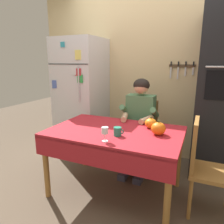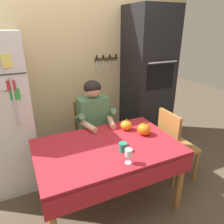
% 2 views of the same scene
% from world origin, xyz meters
% --- Properties ---
extents(ground_plane, '(10.00, 10.00, 0.00)m').
position_xyz_m(ground_plane, '(0.00, 0.00, 0.00)').
color(ground_plane, brown).
rests_on(ground_plane, ground).
extents(back_wall_assembly, '(3.70, 0.13, 2.60)m').
position_xyz_m(back_wall_assembly, '(0.05, 1.35, 1.30)').
color(back_wall_assembly, '#D1B784').
rests_on(back_wall_assembly, ground).
extents(refrigerator, '(0.68, 0.71, 1.80)m').
position_xyz_m(refrigerator, '(-0.95, 0.96, 0.90)').
color(refrigerator, silver).
rests_on(refrigerator, ground).
extents(wall_oven, '(0.60, 0.64, 2.10)m').
position_xyz_m(wall_oven, '(1.05, 1.00, 1.05)').
color(wall_oven, black).
rests_on(wall_oven, ground).
extents(dining_table, '(1.40, 0.90, 0.74)m').
position_xyz_m(dining_table, '(0.00, 0.08, 0.66)').
color(dining_table, '#9E6B33').
rests_on(dining_table, ground).
extents(chair_behind_person, '(0.40, 0.40, 0.93)m').
position_xyz_m(chair_behind_person, '(0.09, 0.87, 0.51)').
color(chair_behind_person, brown).
rests_on(chair_behind_person, ground).
extents(seated_person, '(0.47, 0.55, 1.25)m').
position_xyz_m(seated_person, '(0.09, 0.68, 0.74)').
color(seated_person, '#38384C').
rests_on(seated_person, ground).
extents(chair_right_side, '(0.40, 0.40, 0.93)m').
position_xyz_m(chair_right_side, '(0.90, 0.15, 0.51)').
color(chair_right_side, '#9E6B33').
rests_on(chair_right_side, ground).
extents(coffee_mug, '(0.11, 0.08, 0.09)m').
position_xyz_m(coffee_mug, '(0.09, -0.06, 0.78)').
color(coffee_mug, '#237F66').
rests_on(coffee_mug, dining_table).
extents(wine_glass, '(0.06, 0.06, 0.14)m').
position_xyz_m(wine_glass, '(0.04, -0.24, 0.84)').
color(wine_glass, white).
rests_on(wine_glass, dining_table).
extents(pumpkin_large, '(0.15, 0.15, 0.15)m').
position_xyz_m(pumpkin_large, '(0.45, 0.14, 0.80)').
color(pumpkin_large, orange).
rests_on(pumpkin_large, dining_table).
extents(pumpkin_medium, '(0.13, 0.13, 0.13)m').
position_xyz_m(pumpkin_medium, '(0.33, 0.32, 0.80)').
color(pumpkin_medium, orange).
rests_on(pumpkin_medium, dining_table).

